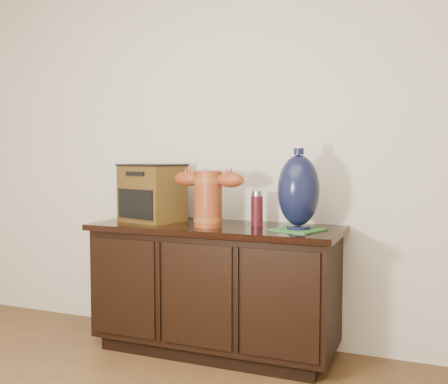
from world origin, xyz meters
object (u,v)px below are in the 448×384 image
at_px(spray_can, 257,209).
at_px(tv_radio, 152,193).
at_px(terracotta_vessel, 208,195).
at_px(lamp_base, 298,191).
at_px(sideboard, 215,287).

bearing_deg(spray_can, tv_radio, -175.68).
relative_size(terracotta_vessel, lamp_base, 1.03).
bearing_deg(tv_radio, lamp_base, 13.48).
bearing_deg(terracotta_vessel, lamp_base, 11.11).
xyz_separation_m(sideboard, tv_radio, (-0.42, 0.01, 0.54)).
bearing_deg(terracotta_vessel, spray_can, 36.22).
height_order(tv_radio, spray_can, tv_radio).
height_order(sideboard, tv_radio, tv_radio).
xyz_separation_m(terracotta_vessel, spray_can, (0.24, 0.15, -0.08)).
bearing_deg(tv_radio, spray_can, 20.42).
bearing_deg(tv_radio, terracotta_vessel, 2.98).
distance_m(lamp_base, spray_can, 0.30).
bearing_deg(lamp_base, tv_radio, 177.37).
xyz_separation_m(tv_radio, lamp_base, (0.93, -0.04, 0.04)).
distance_m(terracotta_vessel, tv_radio, 0.43).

